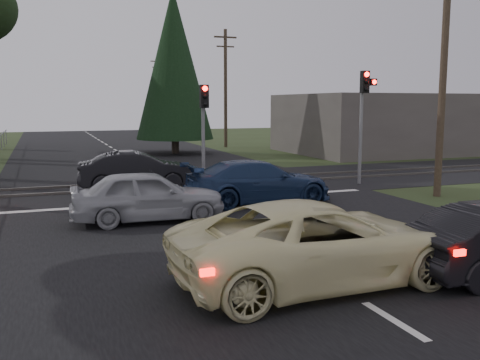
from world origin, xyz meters
name	(u,v)px	position (x,y,z in m)	size (l,w,h in m)	color
ground	(305,267)	(0.00, 0.00, 0.00)	(120.00, 120.00, 0.00)	#293317
road	(185,192)	(0.00, 10.00, 0.01)	(14.00, 100.00, 0.01)	black
rail_corridor	(173,185)	(0.00, 12.00, 0.01)	(120.00, 8.00, 0.01)	black
stop_line	(198,200)	(0.00, 8.20, 0.01)	(13.00, 0.35, 0.00)	silver
rail_near	(177,187)	(0.00, 11.20, 0.05)	(120.00, 0.12, 0.10)	#59544C
rail_far	(168,181)	(0.00, 12.80, 0.05)	(120.00, 0.12, 0.10)	#59544C
traffic_signal_right	(364,105)	(7.55, 9.47, 3.31)	(0.68, 0.48, 4.70)	slate
traffic_signal_center	(204,118)	(1.00, 10.68, 2.81)	(0.32, 0.48, 4.10)	slate
utility_pole_near	(444,65)	(8.50, 6.00, 4.73)	(1.80, 0.26, 9.00)	#4C3D2D
utility_pole_mid	(226,86)	(8.50, 30.00, 4.73)	(1.80, 0.26, 9.00)	#4C3D2D
utility_pole_far	(159,92)	(8.50, 55.00, 4.73)	(1.80, 0.26, 9.00)	#4C3D2D
conifer_tree	(174,64)	(3.50, 26.00, 5.99)	(5.20, 5.20, 11.00)	#473D33
building_right	(390,123)	(18.00, 22.00, 2.00)	(14.00, 10.00, 4.00)	#59514C
cream_coupe	(319,243)	(-0.25, -1.00, 0.78)	(2.59, 5.62, 1.56)	#F4EBAF
silver_car	(148,196)	(-2.24, 5.48, 0.74)	(1.76, 4.36, 1.49)	#97989E
blue_sedan	(258,182)	(1.81, 7.00, 0.73)	(2.06, 5.06, 1.47)	navy
dark_car_far	(137,171)	(-1.54, 11.44, 0.75)	(1.58, 4.54, 1.50)	black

